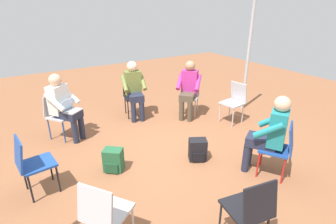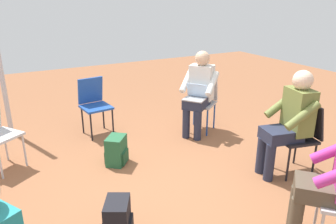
% 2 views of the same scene
% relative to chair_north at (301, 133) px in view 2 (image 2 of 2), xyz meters
% --- Properties ---
extents(ground_plane, '(14.00, 14.00, 0.00)m').
position_rel_chair_north_xyz_m(ground_plane, '(-0.25, -1.77, -0.50)').
color(ground_plane, brown).
extents(chair_north, '(0.48, 0.51, 0.85)m').
position_rel_chair_north_xyz_m(chair_north, '(0.00, 0.00, 0.00)').
color(chair_north, black).
rests_on(chair_north, ground).
extents(chair_west, '(0.48, 0.44, 0.85)m').
position_rel_chair_north_xyz_m(chair_west, '(-2.27, -1.77, 0.00)').
color(chair_west, '#1E4799').
rests_on(chair_west, ground).
extents(chair_northwest, '(0.57, 0.58, 0.85)m').
position_rel_chair_north_xyz_m(chair_northwest, '(-1.65, -0.25, 0.00)').
color(chair_northwest, '#B7B7BC').
rests_on(chair_northwest, ground).
extents(person_with_laptop, '(0.63, 0.64, 1.24)m').
position_rel_chair_north_xyz_m(person_with_laptop, '(-1.55, -0.39, 0.20)').
color(person_with_laptop, '#23283D').
rests_on(person_with_laptop, ground).
extents(person_in_olive, '(0.57, 0.57, 1.24)m').
position_rel_chair_north_xyz_m(person_in_olive, '(-0.04, -0.16, 0.20)').
color(person_in_olive, '#23283D').
rests_on(person_in_olive, ground).
extents(backpack_near_laptop_user, '(0.34, 0.31, 0.36)m').
position_rel_chair_north_xyz_m(backpack_near_laptop_user, '(0.07, -2.28, -0.34)').
color(backpack_near_laptop_user, black).
rests_on(backpack_near_laptop_user, ground).
extents(backpack_by_empty_chair, '(0.34, 0.33, 0.36)m').
position_rel_chair_north_xyz_m(backpack_by_empty_chair, '(-1.20, -1.83, -0.34)').
color(backpack_by_empty_chair, '#235B38').
rests_on(backpack_by_empty_chair, ground).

